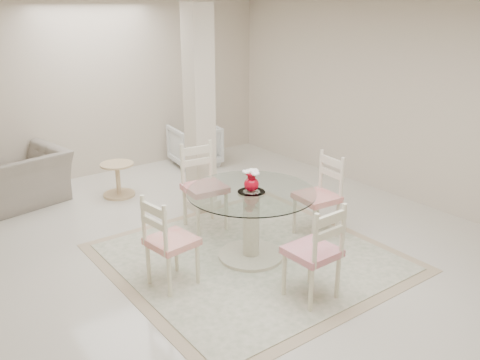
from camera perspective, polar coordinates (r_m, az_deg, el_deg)
ground at (r=5.74m, az=-1.47°, el=-8.15°), size 7.00×7.00×0.00m
room_shell at (r=5.15m, az=-1.65°, el=10.45°), size 6.02×7.02×2.71m
column at (r=6.58m, az=-4.58°, el=7.93°), size 0.30×0.30×2.70m
area_rug at (r=5.63m, az=1.23°, el=-8.65°), size 2.86×2.86×0.02m
dining_table at (r=5.46m, az=1.26°, el=-5.04°), size 1.36×1.36×0.78m
red_vase at (r=5.27m, az=1.31°, el=-0.05°), size 0.18×0.17×0.24m
dining_chair_east at (r=6.00m, az=9.19°, el=-1.09°), size 0.47×0.47×1.10m
dining_chair_north at (r=6.18m, az=-4.30°, el=0.02°), size 0.51×0.51×1.16m
dining_chair_west at (r=4.91m, az=-8.34°, el=-6.24°), size 0.47×0.47×1.05m
dining_chair_south at (r=4.69m, az=8.75°, el=-7.36°), size 0.44×0.44×1.08m
recliner_taupe at (r=7.56m, az=-23.45°, el=0.21°), size 1.32×1.20×0.74m
armchair_white at (r=8.67m, az=-5.11°, el=3.94°), size 0.84×0.85×0.69m
side_table at (r=7.47m, az=-13.52°, el=-0.09°), size 0.47×0.47×0.49m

